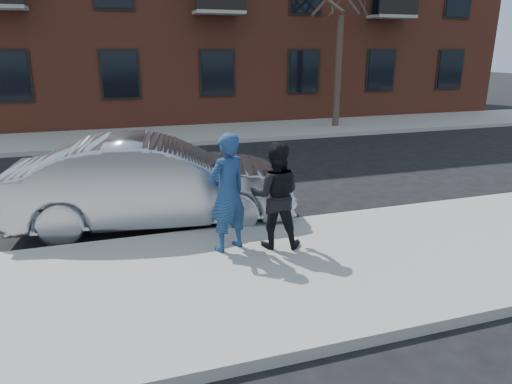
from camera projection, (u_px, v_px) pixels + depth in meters
name	position (u px, v px, depth m)	size (l,w,h in m)	color
ground	(401.00, 252.00, 7.29)	(100.00, 100.00, 0.00)	black
near_sidewalk	(411.00, 254.00, 7.04)	(50.00, 3.50, 0.15)	gray
near_curb	(353.00, 216.00, 8.67)	(50.00, 0.10, 0.15)	#999691
far_sidewalk	(227.00, 132.00, 17.49)	(50.00, 3.50, 0.15)	gray
far_curb	(239.00, 141.00, 15.85)	(50.00, 0.10, 0.15)	#999691
silver_sedan	(153.00, 182.00, 8.23)	(1.72, 4.93, 1.62)	#999BA3
man_hoodie	(227.00, 193.00, 6.79)	(0.78, 0.67, 1.81)	navy
man_peacoat	(276.00, 195.00, 6.93)	(0.96, 0.85, 1.64)	black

